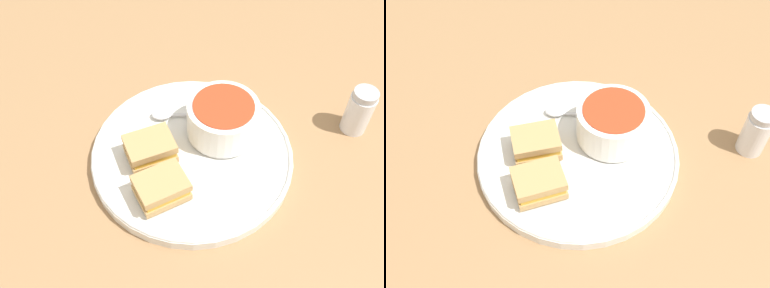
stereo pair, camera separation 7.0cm
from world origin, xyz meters
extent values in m
plane|color=#9E754C|center=(0.00, 0.00, 0.00)|extent=(2.40, 2.40, 0.00)
cylinder|color=white|center=(0.00, 0.00, 0.01)|extent=(0.32, 0.32, 0.02)
torus|color=white|center=(0.00, 0.00, 0.02)|extent=(0.32, 0.32, 0.01)
cylinder|color=white|center=(-0.04, -0.05, 0.03)|extent=(0.06, 0.06, 0.01)
cylinder|color=white|center=(-0.04, -0.05, 0.05)|extent=(0.11, 0.11, 0.06)
cylinder|color=red|center=(-0.04, -0.05, 0.08)|extent=(0.10, 0.10, 0.01)
cube|color=silver|center=(0.00, -0.08, 0.02)|extent=(0.10, 0.03, 0.00)
ellipsoid|color=silver|center=(0.06, -0.06, 0.03)|extent=(0.04, 0.03, 0.01)
cube|color=tan|center=(0.06, 0.02, 0.03)|extent=(0.09, 0.09, 0.01)
cube|color=gold|center=(0.06, 0.02, 0.04)|extent=(0.08, 0.08, 0.01)
cube|color=tan|center=(0.06, 0.02, 0.05)|extent=(0.09, 0.09, 0.01)
cube|color=tan|center=(0.03, 0.09, 0.03)|extent=(0.09, 0.09, 0.01)
cube|color=gold|center=(0.03, 0.09, 0.04)|extent=(0.08, 0.08, 0.01)
cube|color=tan|center=(0.03, 0.09, 0.05)|extent=(0.09, 0.09, 0.01)
cylinder|color=silver|center=(-0.26, -0.12, 0.04)|extent=(0.04, 0.04, 0.07)
cylinder|color=#B7B7BC|center=(-0.26, -0.12, 0.08)|extent=(0.04, 0.04, 0.01)
camera|label=1|loc=(-0.08, 0.43, 0.59)|focal=42.00mm
camera|label=2|loc=(-0.15, 0.41, 0.59)|focal=42.00mm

